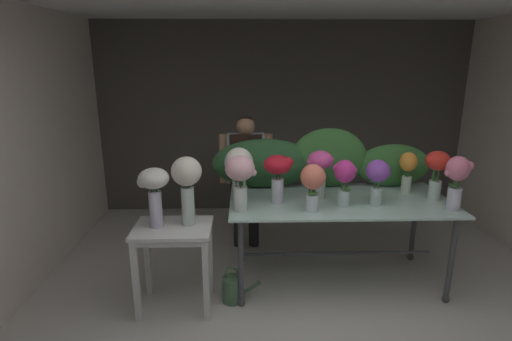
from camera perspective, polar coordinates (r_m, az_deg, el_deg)
The scene contains 20 objects.
ground_plane at distance 4.47m, azimuth 5.56°, elevation -13.09°, with size 7.80×7.80×0.00m, color beige.
wall_back at distance 5.74m, azimuth 3.73°, elevation 7.34°, with size 5.22×0.12×2.64m, color #4C4742.
wall_left at distance 4.48m, azimuth -29.22°, elevation 3.04°, with size 0.12×3.66×2.64m, color beige.
display_table_glass at distance 3.93m, azimuth 11.61°, elevation -5.58°, with size 2.06×1.01×0.87m.
side_table_white at distance 3.56m, azimuth -11.62°, elevation -9.60°, with size 0.66×0.49×0.77m.
florist at distance 4.53m, azimuth -1.44°, elevation 0.24°, with size 0.59×0.24×1.53m.
foliage_backdrop at distance 4.14m, azimuth 8.34°, elevation 1.20°, with size 2.23×0.28×0.61m.
vase_crimson_hydrangea at distance 3.63m, azimuth 3.15°, elevation -0.12°, with size 0.27×0.25×0.45m.
vase_scarlet_tulips at distance 4.06m, azimuth 24.25°, elevation 0.23°, with size 0.24×0.22×0.47m.
vase_blush_carnations at distance 3.44m, azimuth -2.27°, elevation -0.84°, with size 0.27×0.25×0.49m.
vase_coral_dahlias at distance 3.47m, azimuth 8.09°, elevation -1.65°, with size 0.21×0.21×0.42m.
vase_magenta_roses at distance 3.64m, azimuth 12.42°, elevation -1.00°, with size 0.20×0.19×0.42m.
vase_violet_freesia at distance 3.74m, azimuth 16.85°, elevation -0.89°, with size 0.22×0.21×0.42m.
vase_rosy_peonies at distance 3.86m, azimuth 26.57°, elevation -0.96°, with size 0.23×0.20×0.48m.
vase_ivory_anemones at distance 3.69m, azimuth -2.47°, elevation 0.34°, with size 0.26×0.26×0.50m.
vase_sunset_ranunculus at distance 4.18m, azimuth 20.71°, elevation 0.25°, with size 0.17×0.17×0.41m.
vase_fuchsia_snapdragons at distance 3.79m, azimuth 9.07°, elevation 0.27°, with size 0.26×0.23×0.46m.
vase_white_roses_tall at distance 3.42m, azimuth -14.29°, elevation -2.53°, with size 0.26×0.25×0.51m.
vase_cream_lisianthus_tall at distance 3.41m, azimuth -9.78°, elevation -1.49°, with size 0.25×0.25×0.60m.
watering_can at distance 3.80m, azimuth -3.31°, elevation -16.39°, with size 0.35×0.18×0.34m.
Camera 1 is at (-0.53, -2.12, 2.14)m, focal length 28.23 mm.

